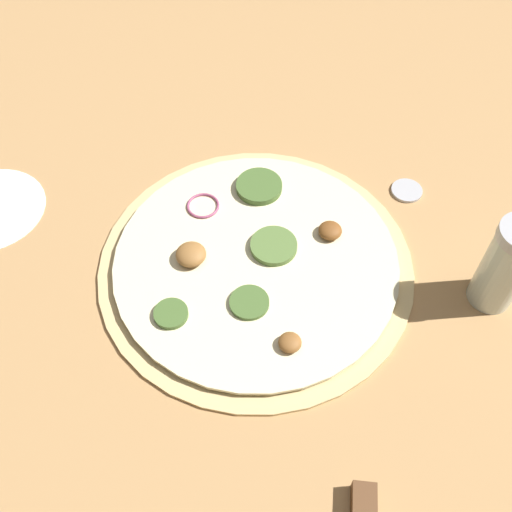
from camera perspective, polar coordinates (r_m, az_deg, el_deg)
The scene contains 4 objects.
ground_plane at distance 0.64m, azimuth -0.00°, elevation -0.96°, with size 3.00×3.00×0.00m, color tan.
pizza at distance 0.63m, azimuth -0.05°, elevation -0.53°, with size 0.33×0.33×0.03m.
spice_jar at distance 0.62m, azimuth 22.70°, elevation -0.86°, with size 0.05×0.05×0.11m.
loose_cap at distance 0.72m, azimuth 14.19°, elevation 6.15°, with size 0.04×0.04×0.01m.
Camera 1 is at (-0.28, 0.23, 0.52)m, focal length 42.00 mm.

